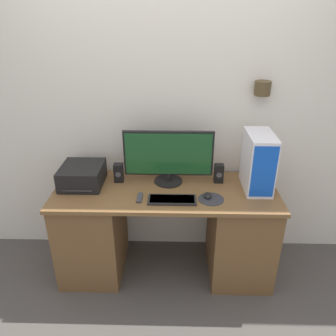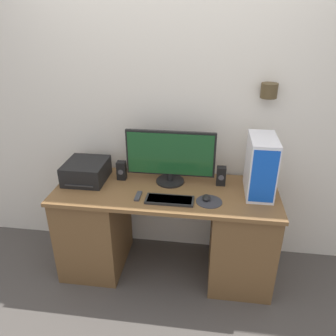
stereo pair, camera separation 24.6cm
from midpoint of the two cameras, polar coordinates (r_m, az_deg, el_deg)
ground_plane at (r=2.78m, az=1.35°, el=-21.50°), size 12.00×12.00×0.00m
wall_back at (r=2.69m, az=3.43°, el=10.80°), size 6.40×0.17×2.70m
desk at (r=2.75m, az=2.23°, el=-10.73°), size 1.73×0.66×0.78m
monitor at (r=2.56m, az=3.15°, el=2.04°), size 0.70×0.23×0.43m
keyboard at (r=2.39m, az=3.23°, el=-5.63°), size 0.35×0.14×0.02m
mousepad at (r=2.42m, az=10.09°, el=-5.86°), size 0.19×0.19×0.00m
mouse at (r=2.44m, az=9.56°, el=-5.18°), size 0.06×0.09×0.03m
computer_tower at (r=2.54m, az=18.55°, el=0.23°), size 0.19×0.37×0.44m
printer at (r=2.71m, az=-11.56°, el=-0.60°), size 0.32×0.35×0.16m
speaker_left at (r=2.68m, az=-5.51°, el=-0.49°), size 0.07×0.07×0.15m
speaker_right at (r=2.64m, az=11.89°, el=-1.43°), size 0.07×0.07×0.15m
remote_control at (r=2.44m, az=-2.36°, el=-4.98°), size 0.04×0.13×0.02m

